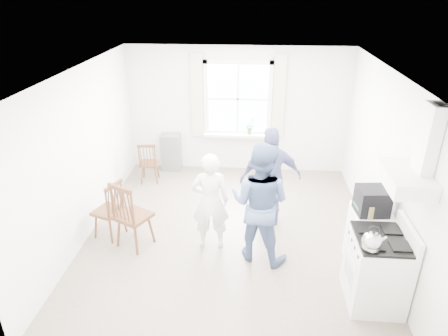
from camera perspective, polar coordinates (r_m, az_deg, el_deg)
room_shell at (r=5.94m, az=0.86°, el=1.19°), size 4.62×5.12×2.64m
window_assembly at (r=8.18m, az=1.97°, el=9.18°), size 1.88×0.24×1.70m
range_hood at (r=4.78m, az=25.40°, el=0.33°), size 0.45×0.76×0.94m
shelf_unit at (r=8.60m, az=-7.54°, el=2.27°), size 0.40×0.30×0.80m
gas_stove at (r=5.43m, az=20.97°, el=-13.32°), size 0.68×0.76×1.12m
kettle at (r=4.86m, az=20.39°, el=-9.80°), size 0.22×0.22×0.32m
low_cabinet at (r=6.01m, az=19.87°, el=-9.45°), size 0.50×0.55×0.90m
stereo_stack at (r=5.64m, az=20.42°, el=-4.41°), size 0.43×0.39×0.36m
cardboard_box at (r=5.64m, az=20.64°, el=-5.46°), size 0.34×0.30×0.18m
windsor_chair_a at (r=8.01m, az=-10.82°, el=1.25°), size 0.40×0.40×0.87m
windsor_chair_b at (r=6.04m, az=-13.75°, el=-5.83°), size 0.62×0.62×1.11m
windsor_chair_c at (r=6.41m, az=-15.67°, el=-4.99°), size 0.52×0.52×0.97m
person_left at (r=5.88m, az=-1.98°, el=-4.84°), size 0.62×0.62×1.54m
person_mid at (r=5.62m, az=5.13°, el=-4.99°), size 1.12×1.12×1.80m
person_right at (r=6.44m, az=6.68°, el=-1.42°), size 1.17×1.17×1.70m
potted_plant at (r=8.22m, az=3.82°, el=6.08°), size 0.27×0.27×0.37m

